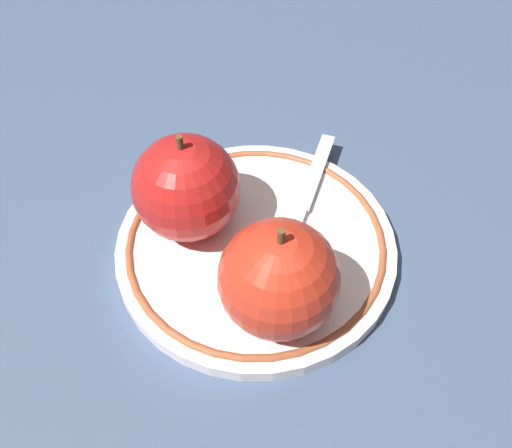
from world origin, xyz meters
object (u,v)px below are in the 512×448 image
(plate, at_px, (256,246))
(fork, at_px, (306,198))
(apple_red_whole, at_px, (279,279))
(apple_second_whole, at_px, (186,188))

(plate, xyz_separation_m, fork, (0.01, -0.06, 0.01))
(apple_red_whole, height_order, apple_second_whole, same)
(apple_red_whole, bearing_deg, apple_second_whole, -0.06)
(plate, relative_size, apple_second_whole, 2.40)
(fork, bearing_deg, apple_second_whole, -57.10)
(plate, distance_m, fork, 0.06)
(plate, xyz_separation_m, apple_red_whole, (-0.06, 0.03, 0.05))
(plate, xyz_separation_m, apple_second_whole, (0.05, 0.03, 0.05))
(plate, relative_size, apple_red_whole, 2.40)
(apple_second_whole, relative_size, fork, 0.61)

